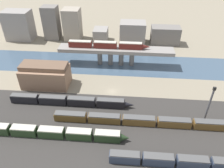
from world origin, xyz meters
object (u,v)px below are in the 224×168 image
Objects in this scene: signal_tower at (209,104)px; train_on_bridge at (108,45)px; train_yard_mid at (41,132)px; warehouse_building at (46,75)px; train_yard_near at (179,161)px; train_yard_outer at (70,101)px; train_yard_far at (161,122)px.

train_on_bridge is at bearing 136.13° from signal_tower.
warehouse_building is at bearing 104.95° from train_yard_mid.
train_yard_mid is 2.90× the size of warehouse_building.
train_yard_mid is at bearing 170.10° from train_yard_near.
train_yard_mid is 18.64m from train_yard_outer.
train_yard_near is at bearing -122.38° from signal_tower.
train_yard_far is 37.84m from train_yard_outer.
signal_tower is (41.48, -39.87, -3.43)m from train_on_bridge.
train_yard_mid is at bearing -168.61° from train_yard_far.
train_yard_mid is 32.34m from warehouse_building.
train_yard_near is 0.54× the size of train_yard_far.
warehouse_building is (-14.53, 13.50, 3.46)m from train_yard_outer.
train_yard_far is at bearing 103.25° from train_yard_near.
train_yard_outer is at bearing 70.44° from train_yard_mid.
warehouse_building is (-51.31, 22.40, 3.64)m from train_yard_far.
train_yard_outer is at bearing 175.15° from signal_tower.
train_yard_outer is at bearing -42.89° from warehouse_building.
train_on_bridge is 35.40m from warehouse_building.
signal_tower reaches higher than train_yard_mid.
signal_tower is at bearing -4.85° from train_yard_outer.
train_yard_near reaches higher than train_yard_far.
train_yard_far is at bearing -166.11° from signal_tower.
warehouse_building is 1.37× the size of signal_tower.
signal_tower is at bearing -43.87° from train_on_bridge.
signal_tower reaches higher than warehouse_building.
train_yard_far is (24.09, -44.18, -9.79)m from train_on_bridge.
train_on_bridge is 1.99× the size of warehouse_building.
signal_tower is at bearing 12.11° from train_yard_mid.
train_yard_near is 48.21m from train_yard_outer.
warehouse_building reaches higher than train_yard_far.
train_yard_mid reaches higher than train_yard_far.
train_yard_near is at bearing -35.39° from warehouse_building.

